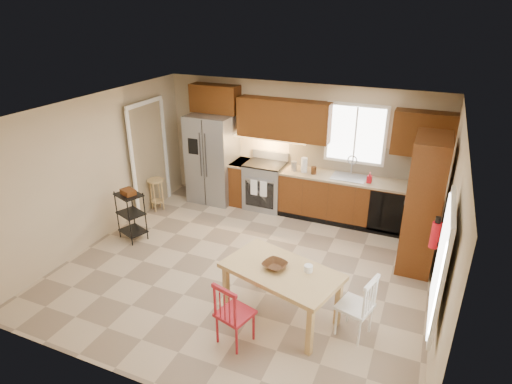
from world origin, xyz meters
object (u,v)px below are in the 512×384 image
at_px(range_stove, 265,186).
at_px(fire_extinguisher, 435,235).
at_px(refrigerator, 213,158).
at_px(dining_table, 281,294).
at_px(bar_stool, 157,195).
at_px(table_bowl, 275,268).
at_px(soap_bottle, 370,178).
at_px(pantry, 423,204).
at_px(chair_red, 235,312).
at_px(utility_cart, 131,216).
at_px(table_jar, 308,270).
at_px(chair_white, 355,305).

xyz_separation_m(range_stove, fire_extinguisher, (3.18, -2.04, 0.64)).
relative_size(refrigerator, dining_table, 1.23).
bearing_deg(bar_stool, table_bowl, -48.06).
height_order(soap_bottle, bar_stool, soap_bottle).
bearing_deg(dining_table, range_stove, 131.28).
relative_size(pantry, chair_red, 2.41).
height_order(fire_extinguisher, table_bowl, fire_extinguisher).
bearing_deg(chair_red, bar_stool, 154.11).
bearing_deg(range_stove, utility_cart, -128.13).
xyz_separation_m(dining_table, bar_stool, (-3.40, 2.06, -0.03)).
bearing_deg(refrigerator, utility_cart, -103.99).
bearing_deg(bar_stool, refrigerator, 32.67).
xyz_separation_m(fire_extinguisher, dining_table, (-1.73, -1.00, -0.74)).
distance_m(refrigerator, utility_cart, 2.17).
relative_size(table_bowl, table_jar, 2.50).
xyz_separation_m(refrigerator, chair_white, (3.55, -2.93, -0.48)).
distance_m(refrigerator, soap_bottle, 3.18).
relative_size(dining_table, bar_stool, 2.26).
bearing_deg(table_bowl, pantry, 51.59).
bearing_deg(soap_bottle, pantry, -43.45).
bearing_deg(dining_table, utility_cart, 179.36).
xyz_separation_m(soap_bottle, fire_extinguisher, (1.15, -1.95, 0.10)).
xyz_separation_m(soap_bottle, utility_cart, (-3.69, -2.03, -0.55)).
distance_m(range_stove, dining_table, 3.36).
bearing_deg(chair_red, pantry, 70.91).
bearing_deg(range_stove, chair_white, -51.25).
distance_m(dining_table, utility_cart, 3.24).
height_order(range_stove, chair_red, range_stove).
bearing_deg(table_bowl, bar_stool, 148.01).
relative_size(range_stove, pantry, 0.44).
distance_m(chair_white, table_bowl, 1.08).
bearing_deg(table_bowl, soap_bottle, 77.09).
bearing_deg(fire_extinguisher, table_bowl, -151.28).
relative_size(dining_table, table_bowl, 4.94).
bearing_deg(chair_red, table_jar, 63.58).
height_order(chair_red, bar_stool, chair_red).
bearing_deg(soap_bottle, dining_table, -101.19).
distance_m(refrigerator, pantry, 4.23).
xyz_separation_m(range_stove, pantry, (2.98, -0.99, 0.59)).
distance_m(pantry, chair_white, 2.17).
distance_m(fire_extinguisher, table_jar, 1.71).
bearing_deg(chair_red, utility_cart, 166.20).
relative_size(range_stove, chair_red, 1.06).
distance_m(table_bowl, bar_stool, 3.92).
bearing_deg(range_stove, refrigerator, -177.01).
relative_size(pantry, dining_table, 1.42).
bearing_deg(soap_bottle, chair_white, -82.80).
xyz_separation_m(soap_bottle, table_bowl, (-0.68, -2.95, -0.26)).
bearing_deg(chair_red, chair_white, 44.10).
relative_size(refrigerator, utility_cart, 2.03).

